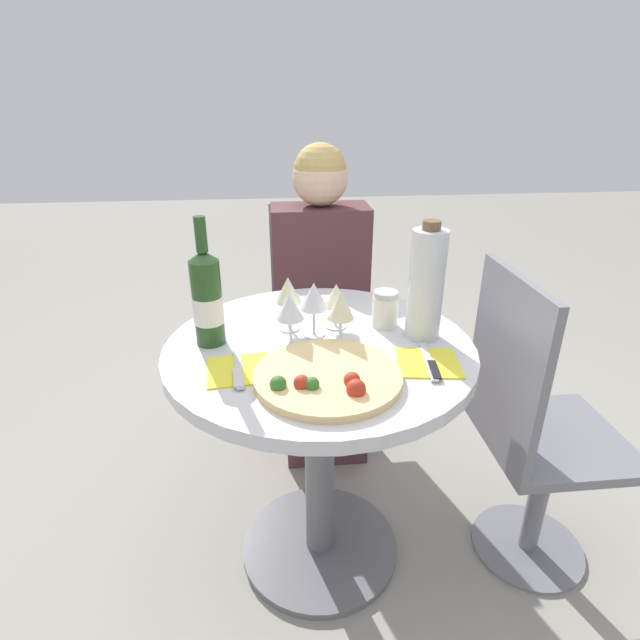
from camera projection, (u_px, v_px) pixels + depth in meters
ground_plane at (320, 548)px, 1.65m from camera, size 12.00×12.00×0.00m
dining_table at (320, 405)px, 1.42m from camera, size 0.83×0.83×0.76m
chair_behind_diner at (319, 322)px, 2.17m from camera, size 0.39×0.39×0.96m
seated_diner at (322, 315)px, 2.01m from camera, size 0.38×0.42×1.21m
chair_empty_side at (531, 435)px, 1.46m from camera, size 0.39×0.39×0.96m
pizza_large at (328, 377)px, 1.15m from camera, size 0.35×0.35×0.05m
wine_bottle at (207, 298)px, 1.29m from camera, size 0.08×0.08×0.34m
tall_carafe at (426, 285)px, 1.31m from camera, size 0.09×0.09×0.32m
sugar_shaker at (385, 309)px, 1.42m from camera, size 0.07×0.07×0.11m
wine_glass_center at (314, 297)px, 1.33m from camera, size 0.07×0.07×0.15m
wine_glass_front_right at (341, 306)px, 1.30m from camera, size 0.07×0.07×0.15m
wine_glass_front_left at (290, 308)px, 1.29m from camera, size 0.07×0.07×0.14m
wine_glass_back_right at (336, 296)px, 1.39m from camera, size 0.07×0.07×0.13m
wine_glass_back_left at (288, 291)px, 1.37m from camera, size 0.07×0.07×0.16m
place_setting_left at (239, 370)px, 1.20m from camera, size 0.16×0.19×0.01m
place_setting_right at (429, 363)px, 1.23m from camera, size 0.17×0.19×0.01m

